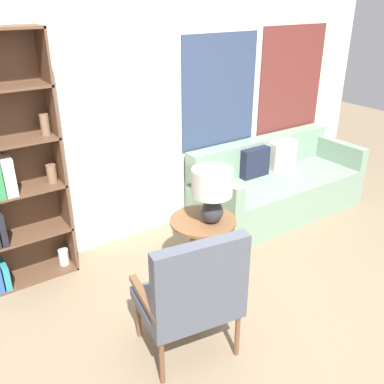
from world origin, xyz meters
The scene contains 6 objects.
ground_plane centered at (0.00, 0.00, 0.00)m, with size 14.00×14.00×0.00m, color #847056.
wall_back centered at (0.08, 2.03, 1.35)m, with size 6.40×0.08×2.70m.
armchair centered at (-0.50, 0.21, 0.58)m, with size 0.74×0.66×1.02m.
couch centered at (1.60, 1.57, 0.32)m, with size 2.04×0.88×0.83m.
side_table centered at (0.16, 1.02, 0.50)m, with size 0.60×0.60×0.56m.
table_lamp centered at (0.19, 0.95, 0.88)m, with size 0.35×0.35×0.50m.
Camera 1 is at (-1.82, -1.70, 2.40)m, focal length 40.00 mm.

